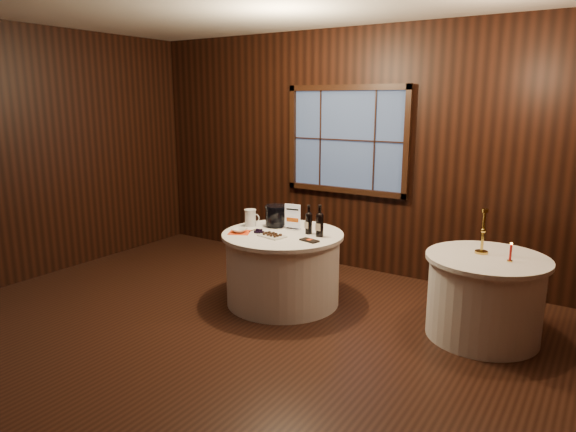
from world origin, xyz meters
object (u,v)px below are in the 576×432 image
Objects in this scene: red_candle at (510,254)px; side_table at (484,297)px; sign_stand at (293,221)px; main_table at (283,268)px; chocolate_plate at (272,235)px; cracker_bowl at (240,230)px; brass_candlestick at (483,237)px; port_bottle_right at (320,223)px; glass_pitcher at (251,218)px; chocolate_box at (309,240)px; port_bottle_left at (309,221)px; grape_bunch at (258,231)px; ice_bucket at (276,216)px.

side_table is at bearing 165.04° from red_candle.
main_table is at bearing -101.40° from sign_stand.
chocolate_plate is 1.96× the size of cracker_bowl.
main_table is 7.46× the size of red_candle.
sign_stand is at bearing 87.15° from chocolate_plate.
brass_candlestick reaches higher than sign_stand.
glass_pitcher is at bearing -179.73° from port_bottle_right.
glass_pitcher reaches higher than side_table.
port_bottle_right reaches higher than chocolate_plate.
side_table is 3.64× the size of chocolate_plate.
cracker_bowl is at bearing -165.42° from brass_candlestick.
glass_pitcher is 2.66m from red_candle.
chocolate_plate is (-2.01, -0.49, 0.40)m from side_table.
cracker_bowl is at bearing -169.47° from red_candle.
chocolate_box is at bearing -90.44° from port_bottle_right.
port_bottle_left is 1.78× the size of red_candle.
grape_bunch is (-0.61, -0.02, 0.01)m from chocolate_box.
ice_bucket is at bearing -175.00° from brass_candlestick.
main_table is at bearing -141.77° from port_bottle_left.
ice_bucket reaches higher than chocolate_box.
glass_pitcher is at bearing 141.18° from grape_bunch.
side_table is 2.05m from sign_stand.
brass_candlestick reaches higher than port_bottle_right.
chocolate_plate is 0.41m from chocolate_box.
ice_bucket is at bearing 166.00° from chocolate_box.
glass_pitcher reaches higher than cracker_bowl.
glass_pitcher is (-2.46, -0.24, 0.48)m from side_table.
grape_bunch is 2.20m from brass_candlestick.
port_bottle_left reaches higher than red_candle.
brass_candlestick is at bearing 14.58° from cracker_bowl.
ice_bucket reaches higher than grape_bunch.
port_bottle_left is (0.24, 0.12, 0.51)m from main_table.
side_table is at bearing -44.55° from brass_candlestick.
brass_candlestick is at bearing 10.92° from main_table.
port_bottle_right is 0.50m from chocolate_plate.
ice_bucket is at bearing 119.28° from chocolate_plate.
port_bottle_left reaches higher than ice_bucket.
cracker_bowl is 0.36× the size of brass_candlestick.
glass_pitcher is at bearing -172.50° from brass_candlestick.
main_table is 6.77× the size of glass_pitcher.
cracker_bowl is (-0.64, -0.35, -0.11)m from port_bottle_left.
chocolate_box is (0.61, -0.31, -0.12)m from ice_bucket.
ice_bucket is at bearing 170.58° from sign_stand.
cracker_bowl is at bearing -142.36° from sign_stand.
red_candle is (2.58, 0.48, 0.05)m from cracker_bowl.
side_table is at bearing 8.53° from main_table.
sign_stand is at bearing -178.12° from red_candle.
port_bottle_left is 1.62× the size of glass_pitcher.
main_table is 0.58m from ice_bucket.
ice_bucket is at bearing -177.02° from side_table.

